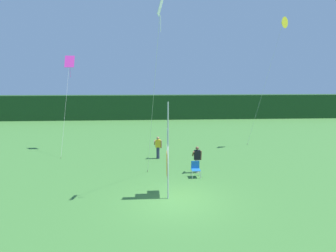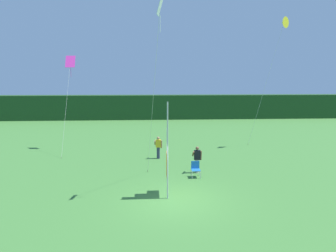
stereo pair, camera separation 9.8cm
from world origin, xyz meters
TOP-DOWN VIEW (x-y plane):
  - ground_plane at (0.00, 0.00)m, footprint 120.00×120.00m
  - distant_treeline at (0.00, 28.02)m, footprint 80.00×2.40m
  - banner_flag at (-0.27, 0.48)m, footprint 0.06×1.03m
  - person_near_banner at (1.70, 3.81)m, footprint 0.55×0.48m
  - person_mid_field at (-0.51, 7.08)m, footprint 0.55×0.48m
  - folding_chair at (1.50, 3.10)m, footprint 0.51×0.51m
  - kite_magenta_diamond_1 at (-7.25, 10.61)m, footprint 0.74×3.48m
  - kite_white_diamond_2 at (-0.61, 0.83)m, footprint 0.84×3.94m
  - kite_yellow_delta_3 at (9.44, 10.26)m, footprint 2.63×1.14m

SIDE VIEW (x-z plane):
  - ground_plane at x=0.00m, z-range 0.00..0.00m
  - folding_chair at x=1.50m, z-range 0.07..0.96m
  - person_mid_field at x=-0.51m, z-range 0.05..1.62m
  - person_near_banner at x=1.70m, z-range 0.05..1.65m
  - distant_treeline at x=0.00m, z-range 0.00..3.39m
  - banner_flag at x=-0.27m, z-range -0.09..4.42m
  - kite_magenta_diamond_1 at x=-7.25m, z-range 2.94..10.30m
  - kite_white_diamond_2 at x=-0.61m, z-range 3.50..12.53m
  - kite_yellow_delta_3 at x=9.44m, z-range 4.70..15.05m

